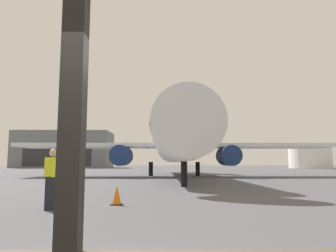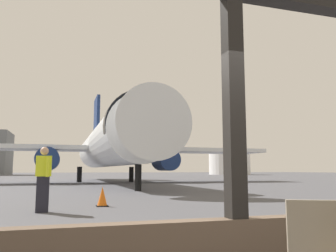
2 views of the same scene
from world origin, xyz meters
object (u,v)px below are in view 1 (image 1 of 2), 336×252
Objects in this scene: distant_hangar at (65,150)px; fuel_storage_tank at (310,158)px; ground_crew_worker at (52,178)px; airplane at (175,142)px; traffic_cone at (117,196)px.

distant_hangar reaches higher than fuel_storage_tank.
fuel_storage_tank is (38.86, 65.28, 1.66)m from ground_crew_worker.
airplane reaches higher than ground_crew_worker.
distant_hangar reaches higher than traffic_cone.
distant_hangar is at bearing 107.20° from ground_crew_worker.
airplane is at bearing -63.30° from distant_hangar.
distant_hangar is (-27.75, 55.18, 1.51)m from airplane.
airplane reaches higher than traffic_cone.
fuel_storage_tank is at bearing 59.92° from traffic_cone.
airplane is 17.86× the size of ground_crew_worker.
ground_crew_worker is (-4.39, -20.26, -2.39)m from airplane.
traffic_cone is at bearing -120.08° from fuel_storage_tank.
airplane is 19.56m from traffic_cone.
distant_hangar is (-25.06, 74.32, 4.52)m from traffic_cone.
traffic_cone is (1.70, 1.12, -0.62)m from ground_crew_worker.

